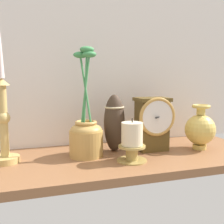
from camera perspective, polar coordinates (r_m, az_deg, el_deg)
name	(u,v)px	position (r cm, az deg, el deg)	size (l,w,h in cm)	color
ground_plane	(111,160)	(84.36, -0.21, -10.30)	(100.00, 36.00, 2.40)	brown
back_wall	(96,55)	(98.42, -3.46, 12.12)	(120.00, 2.00, 65.00)	silver
mantel_clock	(153,123)	(89.74, 8.74, -2.26)	(12.74, 10.21, 18.26)	#533E19
candlestick_tall_left	(3,113)	(80.97, -22.47, -0.19)	(8.00, 8.00, 45.57)	tan
brass_vase_bulbous	(200,129)	(95.51, 18.50, -3.48)	(10.37, 10.37, 15.37)	#D2B454
brass_vase_jar	(86,134)	(82.83, -5.61, -4.66)	(10.55, 10.55, 33.94)	tan
pillar_candle_front	(132,141)	(78.09, 4.33, -6.37)	(8.90, 8.90, 12.77)	#AC904B
tall_ceramic_vase	(114,123)	(87.59, 0.51, -2.31)	(6.96, 6.96, 19.02)	#3D2D21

